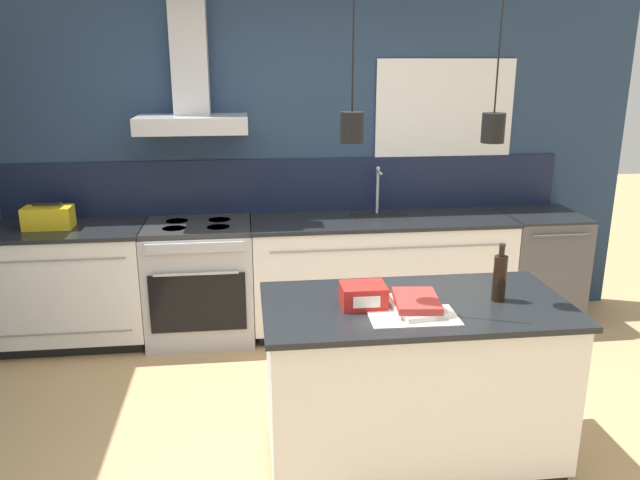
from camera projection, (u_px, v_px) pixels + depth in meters
name	position (u px, v px, depth m)	size (l,w,h in m)	color
ground_plane	(319.00, 460.00, 3.39)	(16.00, 16.00, 0.00)	tan
wall_back	(284.00, 157.00, 4.91)	(5.60, 2.17, 2.60)	navy
counter_run_left	(62.00, 286.00, 4.67)	(1.26, 0.64, 0.91)	black
counter_run_sink	(380.00, 273.00, 4.95)	(2.03, 0.64, 1.29)	black
oven_range	(200.00, 281.00, 4.79)	(0.80, 0.66, 0.91)	#B5B5BA
dishwasher	(537.00, 267.00, 5.10)	(0.60, 0.65, 0.91)	#4C4C51
kitchen_island	(412.00, 382.00, 3.28)	(1.55, 0.80, 0.91)	black
bottle_on_island	(500.00, 277.00, 3.15)	(0.07, 0.07, 0.30)	black
book_stack	(416.00, 304.00, 3.06)	(0.29, 0.37, 0.07)	silver
red_supply_box	(363.00, 295.00, 3.10)	(0.22, 0.18, 0.11)	red
paper_pile	(413.00, 316.00, 2.98)	(0.43, 0.26, 0.01)	silver
yellow_toolbox	(48.00, 217.00, 4.52)	(0.34, 0.18, 0.19)	gold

